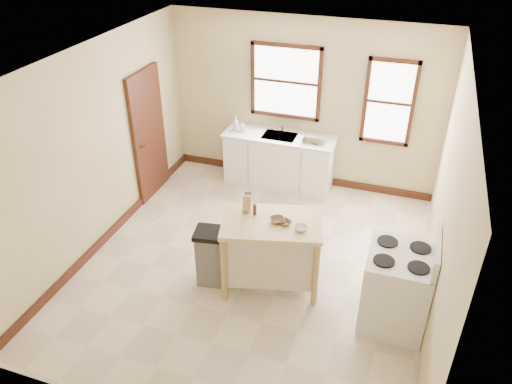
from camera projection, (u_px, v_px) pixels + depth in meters
floor at (254, 265)px, 6.84m from camera, size 5.00×5.00×0.00m
ceiling at (253, 63)px, 5.37m from camera, size 5.00×5.00×0.00m
wall_back at (303, 104)px, 8.12m from camera, size 4.50×0.04×2.80m
wall_left at (96, 150)px, 6.72m from camera, size 0.04×5.00×2.80m
wall_right at (446, 208)px, 5.49m from camera, size 0.04×5.00×2.80m
window_main at (286, 82)px, 8.01m from camera, size 1.17×0.06×1.22m
window_side at (389, 103)px, 7.63m from camera, size 0.77×0.06×1.37m
door_left at (149, 135)px, 7.94m from camera, size 0.06×0.90×2.10m
baseboard_back at (299, 176)px, 8.80m from camera, size 4.50×0.04×0.12m
baseboard_left at (113, 230)px, 7.41m from camera, size 0.04×5.00×0.12m
sink_counter at (279, 160)px, 8.46m from camera, size 1.86×0.62×0.92m
faucet at (283, 125)px, 8.30m from camera, size 0.03×0.03×0.22m
soap_bottle_a at (236, 124)px, 8.34m from camera, size 0.12×0.12×0.24m
soap_bottle_b at (242, 127)px, 8.30m from camera, size 0.11×0.11×0.18m
dish_rack at (314, 140)px, 7.97m from camera, size 0.44×0.38×0.09m
kitchen_island at (271, 253)px, 6.26m from camera, size 1.36×1.04×0.98m
knife_block at (247, 204)px, 6.16m from camera, size 0.11×0.11×0.20m
pepper_grinder at (255, 210)px, 6.09m from camera, size 0.06×0.06×0.15m
bowl_a at (277, 220)px, 5.99m from camera, size 0.25×0.25×0.04m
bowl_b at (285, 222)px, 5.95m from camera, size 0.21×0.21×0.04m
bowl_c at (301, 228)px, 5.84m from camera, size 0.22×0.22×0.05m
trash_bin at (212, 257)px, 6.36m from camera, size 0.46×0.41×0.79m
gas_stove at (398, 279)px, 5.66m from camera, size 0.78×0.80×1.25m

